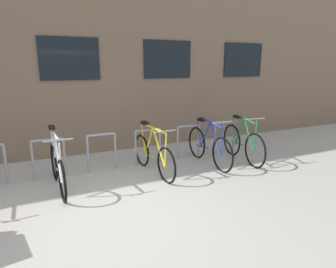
% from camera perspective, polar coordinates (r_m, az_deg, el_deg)
% --- Properties ---
extents(ground_plane, '(42.00, 42.00, 0.00)m').
position_cam_1_polar(ground_plane, '(4.46, -11.34, -15.28)').
color(ground_plane, '#B2ADA0').
extents(storefront_building, '(28.00, 7.78, 6.97)m').
position_cam_1_polar(storefront_building, '(11.02, -21.58, 19.61)').
color(storefront_building, '#7A604C').
rests_on(storefront_building, ground).
extents(bike_rack, '(6.61, 0.05, 0.78)m').
position_cam_1_polar(bike_rack, '(6.08, -12.77, -2.65)').
color(bike_rack, gray).
rests_on(bike_rack, ground).
extents(bicycle_white, '(0.44, 1.75, 1.08)m').
position_cam_1_polar(bicycle_white, '(5.44, -20.68, -6.08)').
color(bicycle_white, black).
rests_on(bicycle_white, ground).
extents(bicycle_yellow, '(0.44, 1.78, 1.00)m').
position_cam_1_polar(bicycle_yellow, '(5.83, -2.94, -4.01)').
color(bicycle_yellow, black).
rests_on(bicycle_yellow, ground).
extents(bicycle_blue, '(0.44, 1.79, 1.04)m').
position_cam_1_polar(bicycle_blue, '(6.41, 7.91, -2.37)').
color(bicycle_blue, black).
rests_on(bicycle_blue, ground).
extents(bicycle_green, '(0.44, 1.70, 1.06)m').
position_cam_1_polar(bicycle_green, '(6.79, 14.30, -1.71)').
color(bicycle_green, black).
rests_on(bicycle_green, ground).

